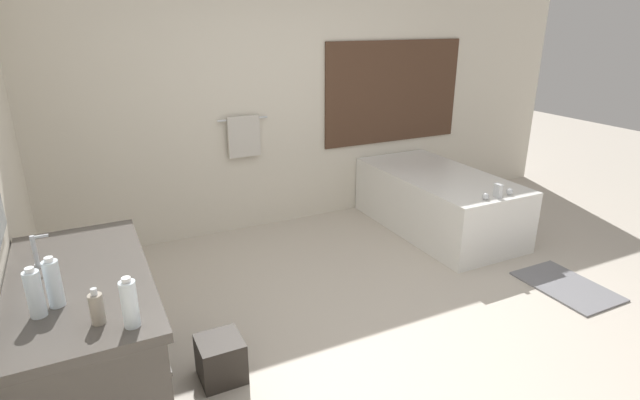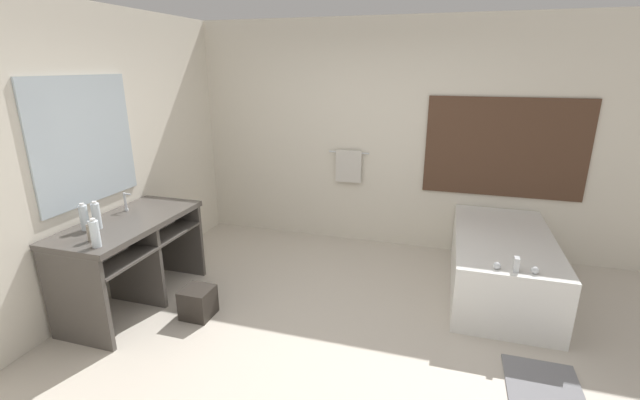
% 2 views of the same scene
% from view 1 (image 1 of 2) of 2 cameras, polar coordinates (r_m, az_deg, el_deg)
% --- Properties ---
extents(ground_plane, '(16.00, 16.00, 0.00)m').
position_cam_1_polar(ground_plane, '(3.65, 7.81, -14.58)').
color(ground_plane, beige).
rests_on(ground_plane, ground).
extents(wall_back_with_blinds, '(7.40, 0.13, 2.70)m').
position_cam_1_polar(wall_back_with_blinds, '(5.07, -5.33, 11.85)').
color(wall_back_with_blinds, silver).
rests_on(wall_back_with_blinds, ground_plane).
extents(vanity_counter, '(0.67, 1.38, 0.84)m').
position_cam_1_polar(vanity_counter, '(2.94, -25.14, -11.66)').
color(vanity_counter, '#4C4742').
rests_on(vanity_counter, ground_plane).
extents(sink_faucet, '(0.09, 0.04, 0.18)m').
position_cam_1_polar(sink_faucet, '(2.98, -29.73, -5.20)').
color(sink_faucet, silver).
rests_on(sink_faucet, vanity_counter).
extents(bathtub, '(0.90, 1.76, 0.71)m').
position_cam_1_polar(bathtub, '(5.24, 13.29, 0.16)').
color(bathtub, white).
rests_on(bathtub, ground_plane).
extents(water_bottle_1, '(0.07, 0.07, 0.24)m').
position_cam_1_polar(water_bottle_1, '(2.51, -29.82, -9.26)').
color(water_bottle_1, white).
rests_on(water_bottle_1, vanity_counter).
extents(water_bottle_2, '(0.07, 0.07, 0.23)m').
position_cam_1_polar(water_bottle_2, '(2.27, -20.93, -10.98)').
color(water_bottle_2, white).
rests_on(water_bottle_2, vanity_counter).
extents(water_bottle_3, '(0.07, 0.07, 0.24)m').
position_cam_1_polar(water_bottle_3, '(2.55, -28.16, -8.37)').
color(water_bottle_3, white).
rests_on(water_bottle_3, vanity_counter).
extents(soap_dispenser, '(0.06, 0.06, 0.17)m').
position_cam_1_polar(soap_dispenser, '(2.36, -24.15, -11.22)').
color(soap_dispenser, gray).
rests_on(soap_dispenser, vanity_counter).
extents(waste_bin, '(0.26, 0.26, 0.27)m').
position_cam_1_polar(waste_bin, '(3.21, -11.27, -17.39)').
color(waste_bin, '#2D2823').
rests_on(waste_bin, ground_plane).
extents(bath_mat, '(0.50, 0.75, 0.02)m').
position_cam_1_polar(bath_mat, '(4.59, 26.36, -8.83)').
color(bath_mat, slate).
rests_on(bath_mat, ground_plane).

